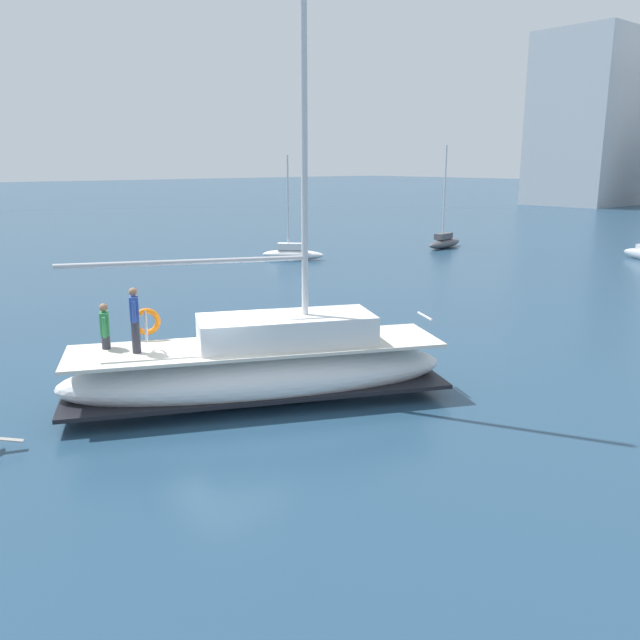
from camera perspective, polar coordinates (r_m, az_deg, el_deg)
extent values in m
plane|color=navy|center=(16.75, -7.89, -7.14)|extent=(400.00, 400.00, 0.00)
ellipsoid|color=white|center=(16.55, -5.34, -4.75)|extent=(6.31, 9.69, 1.40)
cube|color=black|center=(16.65, -5.31, -5.78)|extent=(6.25, 9.53, 0.10)
cube|color=beige|center=(16.34, -5.39, -2.28)|extent=(5.93, 9.18, 0.08)
cube|color=white|center=(16.36, -2.93, -0.80)|extent=(3.38, 4.62, 0.70)
cylinder|color=silver|center=(16.06, -1.41, 20.10)|extent=(0.16, 0.16, 12.47)
cylinder|color=#B7B7BC|center=(15.72, -11.65, 4.94)|extent=(2.60, 5.25, 0.12)
cylinder|color=silver|center=(17.41, 9.07, 0.33)|extent=(0.84, 0.44, 0.06)
torus|color=orange|center=(17.18, -14.78, -0.13)|extent=(0.43, 0.69, 0.70)
cylinder|color=#33333D|center=(16.06, -15.63, -1.39)|extent=(0.20, 0.20, 0.80)
cube|color=#3351AD|center=(15.90, -15.79, 0.98)|extent=(0.38, 0.32, 0.56)
sphere|color=#9E7051|center=(15.82, -15.88, 2.36)|extent=(0.20, 0.20, 0.20)
cylinder|color=#3351AD|center=(16.13, -15.76, 0.97)|extent=(0.09, 0.09, 0.50)
cylinder|color=#3351AD|center=(15.70, -15.79, 0.64)|extent=(0.09, 0.09, 0.50)
cylinder|color=#33333D|center=(16.68, -18.02, -1.80)|extent=(0.20, 0.20, 0.35)
cube|color=#338C4C|center=(16.57, -18.14, -0.28)|extent=(0.38, 0.32, 0.56)
sphere|color=#9E7051|center=(16.49, -18.23, 1.03)|extent=(0.20, 0.20, 0.20)
cylinder|color=#338C4C|center=(16.80, -18.08, -0.27)|extent=(0.09, 0.09, 0.50)
cylinder|color=#338C4C|center=(16.37, -18.17, -0.63)|extent=(0.09, 0.09, 0.50)
torus|color=silver|center=(16.00, -14.82, -0.58)|extent=(0.71, 0.38, 0.76)
ellipsoid|color=#4C4C51|center=(47.17, 10.73, 6.53)|extent=(1.69, 4.10, 0.65)
cube|color=#4C4C51|center=(46.94, 10.64, 7.14)|extent=(0.91, 1.68, 0.40)
cylinder|color=silver|center=(46.63, 10.74, 10.75)|extent=(0.11, 0.11, 6.33)
ellipsoid|color=white|center=(40.75, -2.35, 5.67)|extent=(3.48, 3.20, 0.62)
cube|color=white|center=(40.72, -2.62, 6.38)|extent=(1.54, 1.45, 0.40)
cylinder|color=silver|center=(40.50, -2.79, 10.07)|extent=(0.11, 0.11, 5.65)
cube|color=#9E9993|center=(15.34, -25.29, -9.34)|extent=(0.35, 0.55, 0.14)
cube|color=#B2B7BC|center=(103.39, 22.85, 15.57)|extent=(11.71, 17.97, 22.78)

